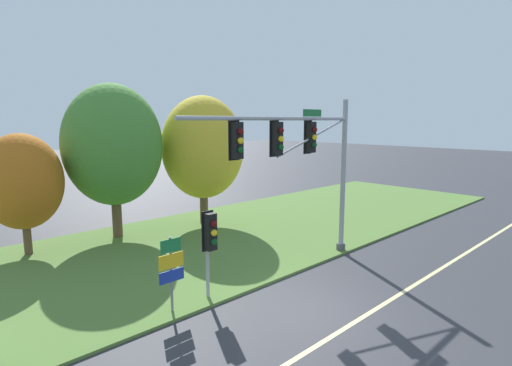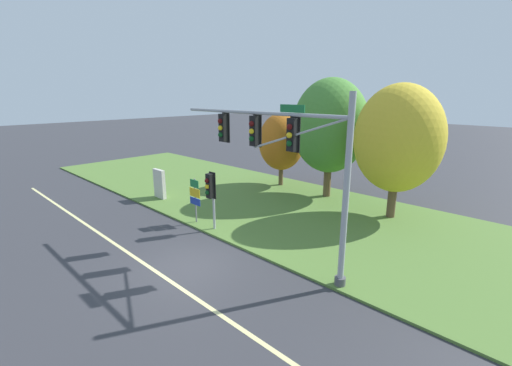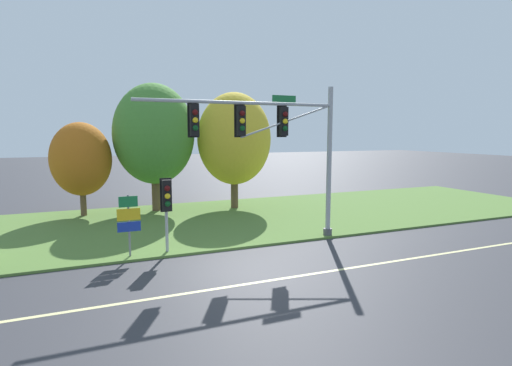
# 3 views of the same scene
# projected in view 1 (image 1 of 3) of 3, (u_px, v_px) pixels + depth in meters

# --- Properties ---
(ground_plane) EXTENTS (160.00, 160.00, 0.00)m
(ground_plane) POSITION_uv_depth(u_px,v_px,m) (318.00, 311.00, 12.62)
(ground_plane) COLOR #333338
(lane_stripe) EXTENTS (36.00, 0.16, 0.01)m
(lane_stripe) POSITION_uv_depth(u_px,v_px,m) (351.00, 325.00, 11.76)
(lane_stripe) COLOR beige
(lane_stripe) RESTS_ON ground
(grass_verge) EXTENTS (48.00, 11.50, 0.10)m
(grass_verge) POSITION_uv_depth(u_px,v_px,m) (176.00, 249.00, 18.52)
(grass_verge) COLOR #517533
(grass_verge) RESTS_ON ground
(traffic_signal_mast) EXTENTS (8.77, 0.49, 6.75)m
(traffic_signal_mast) POSITION_uv_depth(u_px,v_px,m) (304.00, 154.00, 15.69)
(traffic_signal_mast) COLOR #9EA0A5
(traffic_signal_mast) RESTS_ON grass_verge
(pedestrian_signal_near_kerb) EXTENTS (0.46, 0.55, 2.96)m
(pedestrian_signal_near_kerb) POSITION_uv_depth(u_px,v_px,m) (210.00, 236.00, 12.97)
(pedestrian_signal_near_kerb) COLOR #9EA0A5
(pedestrian_signal_near_kerb) RESTS_ON grass_verge
(route_sign_post) EXTENTS (0.86, 0.08, 2.38)m
(route_sign_post) POSITION_uv_depth(u_px,v_px,m) (171.00, 266.00, 12.15)
(route_sign_post) COLOR slate
(route_sign_post) RESTS_ON grass_verge
(tree_nearest_road) EXTENTS (3.33, 3.33, 5.33)m
(tree_nearest_road) POSITION_uv_depth(u_px,v_px,m) (22.00, 182.00, 17.20)
(tree_nearest_road) COLOR brown
(tree_nearest_road) RESTS_ON grass_verge
(tree_left_of_mast) EXTENTS (4.80, 4.80, 7.66)m
(tree_left_of_mast) POSITION_uv_depth(u_px,v_px,m) (113.00, 145.00, 19.70)
(tree_left_of_mast) COLOR brown
(tree_left_of_mast) RESTS_ON grass_verge
(tree_behind_signpost) EXTENTS (4.58, 4.58, 7.23)m
(tree_behind_signpost) POSITION_uv_depth(u_px,v_px,m) (203.00, 148.00, 22.33)
(tree_behind_signpost) COLOR brown
(tree_behind_signpost) RESTS_ON grass_verge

